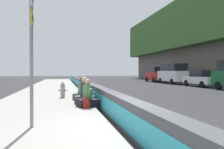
% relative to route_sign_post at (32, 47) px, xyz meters
% --- Properties ---
extents(ground_plane, '(160.00, 160.00, 0.00)m').
position_rel_route_sign_post_xyz_m(ground_plane, '(-0.55, -2.52, -2.21)').
color(ground_plane, '#2B2B2D').
rests_on(ground_plane, ground).
extents(sidewalk_strip, '(80.00, 4.40, 0.14)m').
position_rel_route_sign_post_xyz_m(sidewalk_strip, '(-0.55, 0.13, -2.14)').
color(sidewalk_strip, gray).
rests_on(sidewalk_strip, ground_plane).
extents(jersey_barrier, '(76.00, 0.45, 0.85)m').
position_rel_route_sign_post_xyz_m(jersey_barrier, '(-0.55, -2.51, -1.79)').
color(jersey_barrier, '#47474C').
rests_on(jersey_barrier, ground_plane).
extents(route_sign_post, '(0.44, 0.09, 3.60)m').
position_rel_route_sign_post_xyz_m(route_sign_post, '(0.00, 0.00, 0.00)').
color(route_sign_post, gray).
rests_on(route_sign_post, sidewalk_strip).
extents(fire_hydrant, '(0.26, 0.46, 0.88)m').
position_rel_route_sign_post_xyz_m(fire_hydrant, '(6.91, -0.79, -1.62)').
color(fire_hydrant, gray).
rests_on(fire_hydrant, sidewalk_strip).
extents(seated_person_foreground, '(0.88, 0.96, 1.13)m').
position_rel_route_sign_post_xyz_m(seated_person_foreground, '(3.27, -1.79, -1.72)').
color(seated_person_foreground, black).
rests_on(seated_person_foreground, sidewalk_strip).
extents(seated_person_middle, '(0.86, 0.96, 1.19)m').
position_rel_route_sign_post_xyz_m(seated_person_middle, '(4.37, -1.77, -1.70)').
color(seated_person_middle, '#424247').
rests_on(seated_person_middle, sidewalk_strip).
extents(seated_person_rear, '(0.89, 0.98, 1.15)m').
position_rel_route_sign_post_xyz_m(seated_person_rear, '(5.80, -1.75, -1.71)').
color(seated_person_rear, '#424247').
rests_on(seated_person_rear, sidewalk_strip).
extents(backpack, '(0.32, 0.28, 0.40)m').
position_rel_route_sign_post_xyz_m(backpack, '(2.85, -1.68, -1.88)').
color(backpack, maroon).
rests_on(backpack, sidewalk_strip).
extents(parked_car_fourth, '(4.53, 2.01, 1.71)m').
position_rel_route_sign_post_xyz_m(parked_car_fourth, '(15.37, -14.85, -1.35)').
color(parked_car_fourth, silver).
rests_on(parked_car_fourth, ground_plane).
extents(parked_car_midline, '(5.14, 2.18, 2.56)m').
position_rel_route_sign_post_xyz_m(parked_car_midline, '(21.57, -14.73, -0.86)').
color(parked_car_midline, silver).
rests_on(parked_car_midline, ground_plane).
extents(parked_car_far, '(4.83, 2.13, 2.28)m').
position_rel_route_sign_post_xyz_m(parked_car_far, '(27.04, -14.68, -1.03)').
color(parked_car_far, maroon).
rests_on(parked_car_far, ground_plane).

